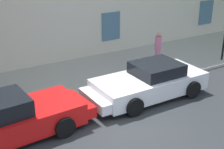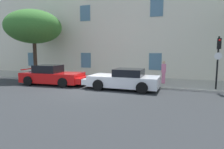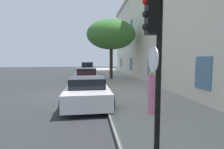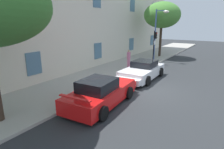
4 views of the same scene
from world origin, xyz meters
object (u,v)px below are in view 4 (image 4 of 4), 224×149
Objects in this scene: sportscar_yellow_flank at (142,71)px; tree_near_kerb at (162,15)px; street_lamp at (159,26)px; pedestrian_admiring at (129,58)px; sportscar_red_lead at (103,92)px; traffic_light at (155,41)px.

tree_near_kerb is (10.28, 2.17, 4.50)m from sportscar_yellow_flank.
tree_near_kerb reaches higher than street_lamp.
street_lamp is at bearing -12.71° from pedestrian_admiring.
tree_near_kerb is 8.82m from pedestrian_admiring.
sportscar_yellow_flank is at bearing 1.82° from sportscar_red_lead.
sportscar_yellow_flank is (5.31, 0.17, -0.02)m from sportscar_red_lead.
traffic_light is at bearing 12.14° from sportscar_yellow_flank.
traffic_light is 3.81m from pedestrian_admiring.
street_lamp reaches higher than traffic_light.
street_lamp is at bearing 6.97° from sportscar_red_lead.
pedestrian_admiring is at bearing 44.67° from sportscar_yellow_flank.
pedestrian_admiring reaches higher than sportscar_yellow_flank.
traffic_light is (5.83, 1.25, 1.77)m from sportscar_yellow_flank.
street_lamp is 3.27× the size of pedestrian_admiring.
traffic_light is 1.97× the size of pedestrian_admiring.
street_lamp reaches higher than sportscar_red_lead.
sportscar_red_lead is 1.57× the size of traffic_light.
sportscar_red_lead is 16.39m from tree_near_kerb.
sportscar_red_lead is 8.25m from pedestrian_admiring.
traffic_light is at bearing -168.37° from tree_near_kerb.
street_lamp is (12.63, 1.54, 3.29)m from sportscar_red_lead.
sportscar_red_lead is at bearing -161.35° from pedestrian_admiring.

